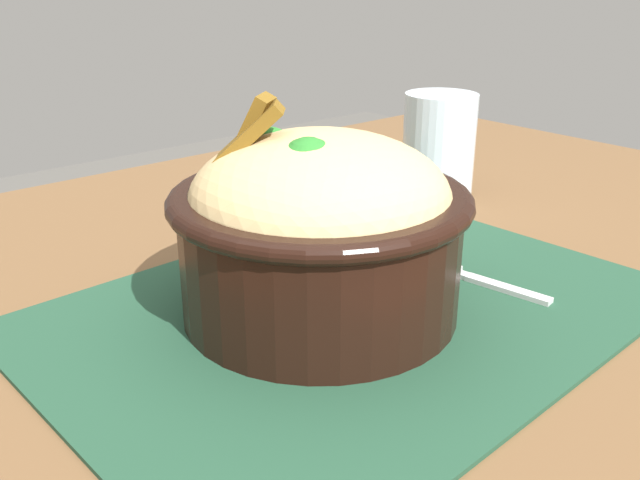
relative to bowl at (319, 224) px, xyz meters
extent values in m
cube|color=brown|center=(-0.02, -0.01, -0.08)|extent=(1.20, 0.83, 0.02)
cylinder|color=brown|center=(0.52, 0.35, -0.43)|extent=(0.04, 0.04, 0.69)
cube|color=#1E422D|center=(0.02, -0.01, -0.06)|extent=(0.41, 0.31, 0.00)
cylinder|color=black|center=(0.00, 0.00, -0.02)|extent=(0.18, 0.18, 0.08)
torus|color=black|center=(0.00, 0.00, 0.02)|extent=(0.19, 0.19, 0.01)
ellipsoid|color=tan|center=(0.00, 0.00, 0.02)|extent=(0.22, 0.22, 0.08)
sphere|color=#277427|center=(-0.01, 0.04, 0.04)|extent=(0.03, 0.03, 0.03)
sphere|color=#277427|center=(-0.01, -0.01, 0.04)|extent=(0.04, 0.04, 0.04)
sphere|color=#277427|center=(0.01, 0.01, 0.04)|extent=(0.03, 0.03, 0.03)
cylinder|color=orange|center=(0.00, 0.01, 0.04)|extent=(0.02, 0.03, 0.01)
cube|color=brown|center=(-0.03, 0.04, 0.05)|extent=(0.04, 0.04, 0.06)
cube|color=brown|center=(-0.03, 0.03, 0.05)|extent=(0.05, 0.05, 0.05)
cube|color=silver|center=(0.12, -0.06, -0.06)|extent=(0.02, 0.06, 0.00)
cube|color=silver|center=(0.11, -0.03, -0.06)|extent=(0.01, 0.01, 0.00)
cube|color=silver|center=(0.11, -0.01, -0.06)|extent=(0.03, 0.03, 0.00)
cube|color=silver|center=(0.11, 0.02, -0.06)|extent=(0.01, 0.02, 0.00)
cube|color=silver|center=(0.11, 0.02, -0.06)|extent=(0.01, 0.02, 0.00)
cube|color=silver|center=(0.10, 0.02, -0.06)|extent=(0.01, 0.02, 0.00)
cube|color=silver|center=(0.10, 0.02, -0.06)|extent=(0.01, 0.02, 0.00)
cylinder|color=silver|center=(0.24, 0.11, -0.01)|extent=(0.07, 0.07, 0.10)
cylinder|color=silver|center=(0.24, 0.11, -0.05)|extent=(0.06, 0.06, 0.03)
camera|label=1|loc=(-0.27, -0.31, 0.15)|focal=38.89mm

